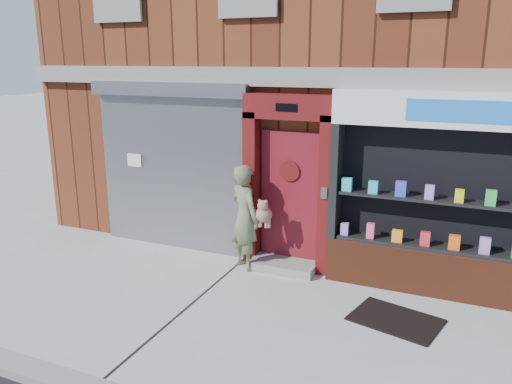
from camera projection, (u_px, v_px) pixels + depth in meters
The scene contains 7 objects.
ground at pixel (292, 327), 6.58m from camera, with size 80.00×80.00×0.00m, color #9E9E99.
building at pixel (387, 32), 10.87m from camera, with size 12.00×8.16×8.00m.
shutter_bay at pixel (172, 157), 8.99m from camera, with size 3.10×0.30×3.04m.
red_door_bay at pixel (288, 183), 8.14m from camera, with size 1.52×0.58×2.90m.
pharmacy_bay at pixel (450, 206), 7.17m from camera, with size 3.50×0.41×3.00m.
woman at pixel (246, 217), 8.25m from camera, with size 0.88×0.71×1.77m.
doormat at pixel (396, 320), 6.74m from camera, with size 1.13×0.79×0.03m, color black.
Camera 1 is at (1.89, -5.61, 3.42)m, focal length 35.00 mm.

